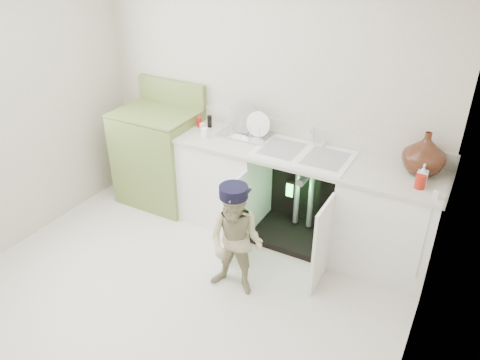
% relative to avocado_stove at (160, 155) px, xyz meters
% --- Properties ---
extents(ground, '(3.50, 3.50, 0.00)m').
position_rel_avocado_stove_xyz_m(ground, '(1.04, -1.18, -0.52)').
color(ground, beige).
rests_on(ground, ground).
extents(room_shell, '(6.00, 5.50, 1.26)m').
position_rel_avocado_stove_xyz_m(room_shell, '(1.04, -1.18, 0.73)').
color(room_shell, beige).
rests_on(room_shell, ground).
extents(counter_run, '(2.44, 1.02, 1.25)m').
position_rel_avocado_stove_xyz_m(counter_run, '(1.63, 0.03, -0.04)').
color(counter_run, white).
rests_on(counter_run, ground).
extents(avocado_stove, '(0.81, 0.65, 1.26)m').
position_rel_avocado_stove_xyz_m(avocado_stove, '(0.00, 0.00, 0.00)').
color(avocado_stove, olive).
rests_on(avocado_stove, ground).
extents(repair_worker, '(0.49, 0.77, 0.97)m').
position_rel_avocado_stove_xyz_m(repair_worker, '(1.42, -0.89, -0.03)').
color(repair_worker, tan).
rests_on(repair_worker, ground).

